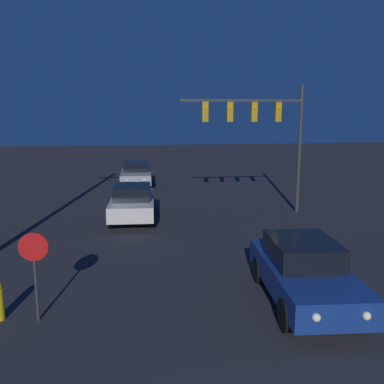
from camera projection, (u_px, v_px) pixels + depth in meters
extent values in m
cube|color=navy|center=(305.00, 277.00, 10.83)|extent=(2.22, 4.65, 0.65)
cube|color=black|center=(303.00, 251.00, 10.93)|extent=(1.75, 2.18, 0.59)
cylinder|color=black|center=(362.00, 313.00, 9.57)|extent=(0.26, 0.76, 0.75)
cylinder|color=black|center=(286.00, 316.00, 9.45)|extent=(0.26, 0.76, 0.75)
cylinder|color=black|center=(318.00, 268.00, 12.32)|extent=(0.26, 0.76, 0.75)
cylinder|color=black|center=(258.00, 270.00, 12.20)|extent=(0.26, 0.76, 0.75)
sphere|color=#F9EFC6|center=(367.00, 316.00, 8.61)|extent=(0.18, 0.18, 0.18)
sphere|color=#F9EFC6|center=(316.00, 318.00, 8.54)|extent=(0.18, 0.18, 0.18)
cube|color=beige|center=(133.00, 204.00, 19.27)|extent=(2.12, 4.62, 0.65)
cube|color=black|center=(132.00, 192.00, 18.94)|extent=(1.71, 2.15, 0.59)
cylinder|color=black|center=(116.00, 205.00, 20.63)|extent=(0.25, 0.76, 0.75)
cylinder|color=black|center=(152.00, 205.00, 20.78)|extent=(0.25, 0.76, 0.75)
cylinder|color=black|center=(110.00, 220.00, 17.88)|extent=(0.25, 0.76, 0.75)
cylinder|color=black|center=(152.00, 219.00, 18.03)|extent=(0.25, 0.76, 0.75)
sphere|color=#F9EFC6|center=(125.00, 194.00, 21.45)|extent=(0.18, 0.18, 0.18)
sphere|color=#F9EFC6|center=(145.00, 193.00, 21.54)|extent=(0.18, 0.18, 0.18)
cube|color=#99999E|center=(136.00, 176.00, 27.87)|extent=(2.00, 4.57, 0.65)
cube|color=black|center=(136.00, 166.00, 27.98)|extent=(1.65, 2.11, 0.59)
cylinder|color=black|center=(150.00, 184.00, 26.66)|extent=(0.23, 0.75, 0.75)
cylinder|color=black|center=(122.00, 185.00, 26.47)|extent=(0.23, 0.75, 0.75)
cylinder|color=black|center=(149.00, 177.00, 29.40)|extent=(0.23, 0.75, 0.75)
cylinder|color=black|center=(124.00, 178.00, 29.20)|extent=(0.23, 0.75, 0.75)
sphere|color=#F9EFC6|center=(144.00, 180.00, 25.69)|extent=(0.18, 0.18, 0.18)
sphere|color=#F9EFC6|center=(127.00, 181.00, 25.57)|extent=(0.18, 0.18, 0.18)
cylinder|color=#2D2D2D|center=(299.00, 150.00, 20.37)|extent=(0.18, 0.18, 6.04)
cube|color=#2D2D2D|center=(242.00, 101.00, 19.55)|extent=(5.73, 0.12, 0.12)
cube|color=#A57F14|center=(278.00, 112.00, 19.88)|extent=(0.28, 0.28, 0.90)
cylinder|color=orange|center=(279.00, 107.00, 19.70)|extent=(0.20, 0.02, 0.20)
cube|color=#A57F14|center=(254.00, 112.00, 19.73)|extent=(0.28, 0.28, 0.90)
cylinder|color=orange|center=(255.00, 107.00, 19.54)|extent=(0.20, 0.02, 0.20)
cube|color=#A57F14|center=(230.00, 112.00, 19.57)|extent=(0.28, 0.28, 0.90)
cylinder|color=orange|center=(230.00, 107.00, 19.38)|extent=(0.20, 0.02, 0.20)
cube|color=#A57F14|center=(205.00, 112.00, 19.41)|extent=(0.28, 0.28, 0.90)
cylinder|color=orange|center=(205.00, 107.00, 19.23)|extent=(0.20, 0.02, 0.20)
cylinder|color=#2D2D2D|center=(36.00, 277.00, 9.82)|extent=(0.07, 0.07, 2.13)
cylinder|color=red|center=(33.00, 247.00, 9.67)|extent=(0.66, 0.03, 0.66)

